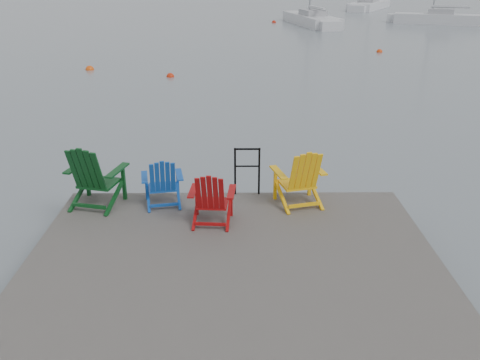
{
  "coord_description": "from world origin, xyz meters",
  "views": [
    {
      "loc": [
        0.05,
        -6.18,
        4.38
      ],
      "look_at": [
        0.12,
        2.28,
        0.85
      ],
      "focal_mm": 38.0,
      "sensor_mm": 36.0,
      "label": 1
    }
  ],
  "objects_px": {
    "chair_red": "(212,197)",
    "buoy_d": "(274,23)",
    "buoy_c": "(379,52)",
    "buoy_b": "(90,70)",
    "chair_blue": "(162,181)",
    "buoy_a": "(170,77)",
    "sailboat_mid": "(369,6)",
    "sailboat_far": "(436,19)",
    "handrail": "(247,167)",
    "chair_green": "(94,175)",
    "sailboat_near": "(311,20)",
    "chair_yellow": "(300,177)"
  },
  "relations": [
    {
      "from": "buoy_b",
      "to": "chair_yellow",
      "type": "bearing_deg",
      "value": -63.26
    },
    {
      "from": "sailboat_near",
      "to": "buoy_c",
      "type": "relative_size",
      "value": 35.71
    },
    {
      "from": "chair_green",
      "to": "buoy_b",
      "type": "distance_m",
      "value": 16.4
    },
    {
      "from": "chair_green",
      "to": "buoy_d",
      "type": "xyz_separation_m",
      "value": [
        5.81,
        38.05,
        -1.08
      ]
    },
    {
      "from": "sailboat_mid",
      "to": "buoy_d",
      "type": "xyz_separation_m",
      "value": [
        -12.24,
        -16.12,
        -0.35
      ]
    },
    {
      "from": "chair_red",
      "to": "buoy_d",
      "type": "bearing_deg",
      "value": 88.94
    },
    {
      "from": "sailboat_far",
      "to": "buoy_d",
      "type": "distance_m",
      "value": 13.82
    },
    {
      "from": "chair_blue",
      "to": "buoy_b",
      "type": "height_order",
      "value": "chair_blue"
    },
    {
      "from": "buoy_a",
      "to": "buoy_b",
      "type": "bearing_deg",
      "value": 156.91
    },
    {
      "from": "chair_blue",
      "to": "chair_red",
      "type": "bearing_deg",
      "value": -49.58
    },
    {
      "from": "sailboat_near",
      "to": "sailboat_mid",
      "type": "distance_m",
      "value": 20.17
    },
    {
      "from": "buoy_d",
      "to": "sailboat_near",
      "type": "bearing_deg",
      "value": -30.99
    },
    {
      "from": "sailboat_far",
      "to": "buoy_a",
      "type": "height_order",
      "value": "sailboat_far"
    },
    {
      "from": "handrail",
      "to": "sailboat_mid",
      "type": "height_order",
      "value": "sailboat_mid"
    },
    {
      "from": "sailboat_far",
      "to": "chair_green",
      "type": "bearing_deg",
      "value": 174.37
    },
    {
      "from": "handrail",
      "to": "buoy_a",
      "type": "height_order",
      "value": "handrail"
    },
    {
      "from": "chair_green",
      "to": "chair_yellow",
      "type": "height_order",
      "value": "chair_green"
    },
    {
      "from": "handrail",
      "to": "buoy_a",
      "type": "bearing_deg",
      "value": 102.71
    },
    {
      "from": "sailboat_far",
      "to": "chair_blue",
      "type": "bearing_deg",
      "value": 175.79
    },
    {
      "from": "buoy_d",
      "to": "sailboat_far",
      "type": "bearing_deg",
      "value": -4.68
    },
    {
      "from": "buoy_c",
      "to": "buoy_b",
      "type": "bearing_deg",
      "value": -160.53
    },
    {
      "from": "handrail",
      "to": "buoy_a",
      "type": "xyz_separation_m",
      "value": [
        -3.06,
        13.59,
        -1.04
      ]
    },
    {
      "from": "chair_green",
      "to": "chair_blue",
      "type": "height_order",
      "value": "chair_green"
    },
    {
      "from": "buoy_a",
      "to": "chair_green",
      "type": "bearing_deg",
      "value": -88.37
    },
    {
      "from": "sailboat_near",
      "to": "sailboat_far",
      "type": "bearing_deg",
      "value": -7.49
    },
    {
      "from": "chair_green",
      "to": "sailboat_near",
      "type": "distance_m",
      "value": 37.32
    },
    {
      "from": "buoy_a",
      "to": "handrail",
      "type": "bearing_deg",
      "value": -77.29
    },
    {
      "from": "handrail",
      "to": "chair_blue",
      "type": "bearing_deg",
      "value": -162.59
    },
    {
      "from": "buoy_a",
      "to": "buoy_b",
      "type": "height_order",
      "value": "buoy_b"
    },
    {
      "from": "chair_blue",
      "to": "buoy_d",
      "type": "relative_size",
      "value": 2.34
    },
    {
      "from": "handrail",
      "to": "chair_green",
      "type": "bearing_deg",
      "value": -169.42
    },
    {
      "from": "chair_red",
      "to": "buoy_a",
      "type": "relative_size",
      "value": 2.73
    },
    {
      "from": "buoy_a",
      "to": "chair_blue",
      "type": "bearing_deg",
      "value": -83.6
    },
    {
      "from": "chair_blue",
      "to": "buoy_d",
      "type": "distance_m",
      "value": 38.31
    },
    {
      "from": "chair_blue",
      "to": "buoy_a",
      "type": "xyz_separation_m",
      "value": [
        -1.58,
        14.05,
        -0.95
      ]
    },
    {
      "from": "chair_red",
      "to": "buoy_a",
      "type": "bearing_deg",
      "value": 103.93
    },
    {
      "from": "sailboat_mid",
      "to": "buoy_a",
      "type": "distance_m",
      "value": 44.13
    },
    {
      "from": "handrail",
      "to": "sailboat_far",
      "type": "height_order",
      "value": "sailboat_far"
    },
    {
      "from": "chair_yellow",
      "to": "chair_green",
      "type": "bearing_deg",
      "value": 165.43
    },
    {
      "from": "handrail",
      "to": "buoy_b",
      "type": "distance_m",
      "value": 16.85
    },
    {
      "from": "chair_red",
      "to": "buoy_a",
      "type": "distance_m",
      "value": 15.01
    },
    {
      "from": "sailboat_mid",
      "to": "buoy_b",
      "type": "bearing_deg",
      "value": -92.4
    },
    {
      "from": "chair_red",
      "to": "handrail",
      "type": "bearing_deg",
      "value": 67.57
    },
    {
      "from": "sailboat_mid",
      "to": "buoy_b",
      "type": "distance_m",
      "value": 44.46
    },
    {
      "from": "chair_red",
      "to": "sailboat_mid",
      "type": "relative_size",
      "value": 0.07
    },
    {
      "from": "handrail",
      "to": "chair_red",
      "type": "xyz_separation_m",
      "value": [
        -0.6,
        -1.18,
        -0.07
      ]
    },
    {
      "from": "chair_green",
      "to": "sailboat_mid",
      "type": "distance_m",
      "value": 57.11
    },
    {
      "from": "sailboat_mid",
      "to": "chair_yellow",
      "type": "bearing_deg",
      "value": -77.09
    },
    {
      "from": "buoy_a",
      "to": "buoy_b",
      "type": "distance_m",
      "value": 4.31
    },
    {
      "from": "sailboat_far",
      "to": "buoy_b",
      "type": "relative_size",
      "value": 24.32
    }
  ]
}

